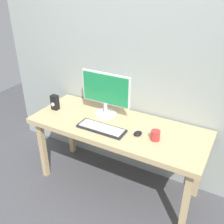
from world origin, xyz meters
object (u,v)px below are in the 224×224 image
Objects in this scene: audio_controller at (55,102)px; coffee_mug at (155,135)px; keyboard_primary at (101,128)px; desk at (118,132)px; mouse at (138,133)px; monitor at (106,93)px.

audio_controller reaches higher than coffee_mug.
audio_controller is (-0.61, 0.11, 0.07)m from keyboard_primary.
desk is 0.72m from audio_controller.
mouse is 0.16m from coffee_mug.
keyboard_primary is 0.33m from mouse.
coffee_mug is at bearing -1.61° from audio_controller.
keyboard_primary is 0.63m from audio_controller.
coffee_mug reaches higher than keyboard_primary.
monitor is at bearing 17.34° from audio_controller.
desk is 0.38m from monitor.
coffee_mug is at bearing 9.26° from keyboard_primary.
coffee_mug is at bearing -9.00° from desk.
desk is at bearing -32.86° from monitor.
monitor reaches higher than desk.
audio_controller reaches higher than keyboard_primary.
monitor is 1.13× the size of keyboard_primary.
keyboard_primary is at bearing -123.00° from desk.
keyboard_primary reaches higher than desk.
coffee_mug is (0.48, 0.08, 0.03)m from keyboard_primary.
keyboard_primary is 0.49m from coffee_mug.
audio_controller is (-0.94, 0.03, 0.06)m from mouse.
desk is at bearing -178.90° from mouse.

